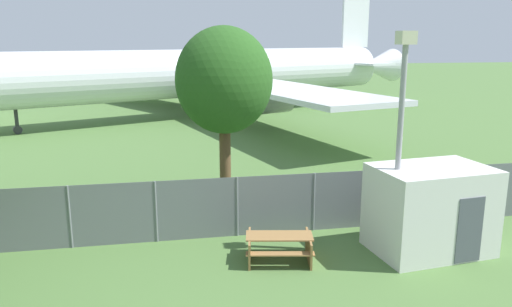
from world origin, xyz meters
TOP-DOWN VIEW (x-y plane):
  - perimeter_fence at (0.00, 9.91)m, footprint 56.07×0.07m
  - airplane at (0.24, 35.46)m, footprint 44.86×37.53m
  - portable_cabin at (5.45, 7.73)m, footprint 3.56×2.61m
  - picnic_bench_near_cabin at (0.90, 7.88)m, footprint 2.12×1.72m
  - tree_left_of_cabin at (0.03, 13.07)m, footprint 3.54×3.54m
  - light_mast at (4.32, 7.73)m, footprint 0.44×0.44m

SIDE VIEW (x-z plane):
  - picnic_bench_near_cabin at x=0.90m, z-range 0.10..0.86m
  - perimeter_fence at x=0.00m, z-range 0.00..1.96m
  - portable_cabin at x=5.45m, z-range 0.00..2.57m
  - airplane at x=0.24m, z-range -2.06..9.02m
  - light_mast at x=4.32m, z-range 0.82..7.23m
  - tree_left_of_cabin at x=0.03m, z-range 1.36..8.06m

